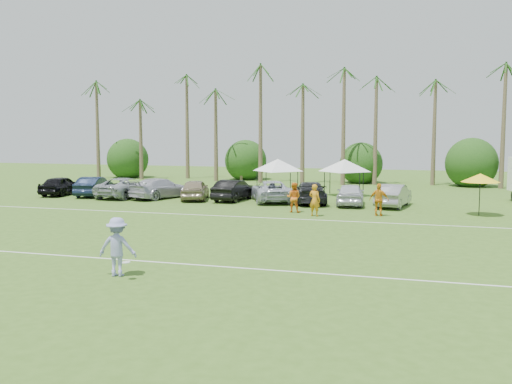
# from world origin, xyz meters

# --- Properties ---
(ground) EXTENTS (120.00, 120.00, 0.00)m
(ground) POSITION_xyz_m (0.00, 0.00, 0.00)
(ground) COLOR #3B601C
(ground) RESTS_ON ground
(field_lines) EXTENTS (80.00, 12.10, 0.01)m
(field_lines) POSITION_xyz_m (0.00, 8.00, 0.01)
(field_lines) COLOR white
(field_lines) RESTS_ON ground
(palm_tree_0) EXTENTS (2.40, 2.40, 8.90)m
(palm_tree_0) POSITION_xyz_m (-22.00, 38.00, 7.48)
(palm_tree_0) COLOR brown
(palm_tree_0) RESTS_ON ground
(palm_tree_1) EXTENTS (2.40, 2.40, 9.90)m
(palm_tree_1) POSITION_xyz_m (-17.00, 38.00, 8.35)
(palm_tree_1) COLOR brown
(palm_tree_1) RESTS_ON ground
(palm_tree_2) EXTENTS (2.40, 2.40, 10.90)m
(palm_tree_2) POSITION_xyz_m (-12.00, 38.00, 9.21)
(palm_tree_2) COLOR brown
(palm_tree_2) RESTS_ON ground
(palm_tree_3) EXTENTS (2.40, 2.40, 11.90)m
(palm_tree_3) POSITION_xyz_m (-8.00, 38.00, 10.06)
(palm_tree_3) COLOR brown
(palm_tree_3) RESTS_ON ground
(palm_tree_4) EXTENTS (2.40, 2.40, 8.90)m
(palm_tree_4) POSITION_xyz_m (-4.00, 38.00, 7.48)
(palm_tree_4) COLOR brown
(palm_tree_4) RESTS_ON ground
(palm_tree_5) EXTENTS (2.40, 2.40, 9.90)m
(palm_tree_5) POSITION_xyz_m (0.00, 38.00, 8.35)
(palm_tree_5) COLOR brown
(palm_tree_5) RESTS_ON ground
(palm_tree_6) EXTENTS (2.40, 2.40, 10.90)m
(palm_tree_6) POSITION_xyz_m (4.00, 38.00, 9.21)
(palm_tree_6) COLOR brown
(palm_tree_6) RESTS_ON ground
(palm_tree_7) EXTENTS (2.40, 2.40, 11.90)m
(palm_tree_7) POSITION_xyz_m (8.00, 38.00, 10.06)
(palm_tree_7) COLOR brown
(palm_tree_7) RESTS_ON ground
(palm_tree_8) EXTENTS (2.40, 2.40, 8.90)m
(palm_tree_8) POSITION_xyz_m (13.00, 38.00, 7.48)
(palm_tree_8) COLOR brown
(palm_tree_8) RESTS_ON ground
(palm_tree_9) EXTENTS (2.40, 2.40, 9.90)m
(palm_tree_9) POSITION_xyz_m (18.00, 38.00, 8.35)
(palm_tree_9) COLOR brown
(palm_tree_9) RESTS_ON ground
(bush_tree_0) EXTENTS (4.00, 4.00, 4.00)m
(bush_tree_0) POSITION_xyz_m (-19.00, 39.00, 1.80)
(bush_tree_0) COLOR brown
(bush_tree_0) RESTS_ON ground
(bush_tree_1) EXTENTS (4.00, 4.00, 4.00)m
(bush_tree_1) POSITION_xyz_m (-6.00, 39.00, 1.80)
(bush_tree_1) COLOR brown
(bush_tree_1) RESTS_ON ground
(bush_tree_2) EXTENTS (4.00, 4.00, 4.00)m
(bush_tree_2) POSITION_xyz_m (6.00, 39.00, 1.80)
(bush_tree_2) COLOR brown
(bush_tree_2) RESTS_ON ground
(bush_tree_3) EXTENTS (4.00, 4.00, 4.00)m
(bush_tree_3) POSITION_xyz_m (16.00, 39.00, 1.80)
(bush_tree_3) COLOR brown
(bush_tree_3) RESTS_ON ground
(sideline_player_a) EXTENTS (0.79, 0.63, 1.88)m
(sideline_player_a) POSITION_xyz_m (5.75, 15.47, 0.94)
(sideline_player_a) COLOR orange
(sideline_player_a) RESTS_ON ground
(sideline_player_b) EXTENTS (0.91, 0.72, 1.83)m
(sideline_player_b) POSITION_xyz_m (4.21, 16.73, 0.92)
(sideline_player_b) COLOR orange
(sideline_player_b) RESTS_ON ground
(sideline_player_c) EXTENTS (1.17, 0.59, 1.92)m
(sideline_player_c) POSITION_xyz_m (9.36, 16.60, 0.96)
(sideline_player_c) COLOR orange
(sideline_player_c) RESTS_ON ground
(canopy_tent_left) EXTENTS (4.07, 4.07, 3.30)m
(canopy_tent_left) POSITION_xyz_m (0.87, 26.00, 2.82)
(canopy_tent_left) COLOR black
(canopy_tent_left) RESTS_ON ground
(canopy_tent_right) EXTENTS (4.08, 4.08, 3.31)m
(canopy_tent_right) POSITION_xyz_m (5.98, 26.71, 2.83)
(canopy_tent_right) COLOR black
(canopy_tent_right) RESTS_ON ground
(market_umbrella) EXTENTS (2.23, 2.23, 2.49)m
(market_umbrella) POSITION_xyz_m (15.02, 18.46, 2.23)
(market_umbrella) COLOR black
(market_umbrella) RESTS_ON ground
(frisbee_player) EXTENTS (1.40, 1.00, 2.01)m
(frisbee_player) POSITION_xyz_m (1.88, -0.25, 1.01)
(frisbee_player) COLOR #9194CD
(frisbee_player) RESTS_ON ground
(parked_car_0) EXTENTS (2.07, 4.52, 1.50)m
(parked_car_0) POSITION_xyz_m (-15.37, 21.09, 0.75)
(parked_car_0) COLOR black
(parked_car_0) RESTS_ON ground
(parked_car_1) EXTENTS (2.47, 4.78, 1.50)m
(parked_car_1) POSITION_xyz_m (-12.55, 21.23, 0.75)
(parked_car_1) COLOR black
(parked_car_1) RESTS_ON ground
(parked_car_2) EXTENTS (2.90, 5.58, 1.50)m
(parked_car_2) POSITION_xyz_m (-9.74, 21.10, 0.75)
(parked_car_2) COLOR #9B9FA6
(parked_car_2) RESTS_ON ground
(parked_car_3) EXTENTS (3.67, 5.57, 1.50)m
(parked_car_3) POSITION_xyz_m (-6.93, 21.26, 0.75)
(parked_car_3) COLOR #B5B3BF
(parked_car_3) RESTS_ON ground
(parked_car_4) EXTENTS (2.89, 4.72, 1.50)m
(parked_car_4) POSITION_xyz_m (-4.12, 21.15, 0.75)
(parked_car_4) COLOR gray
(parked_car_4) RESTS_ON ground
(parked_car_5) EXTENTS (1.94, 4.67, 1.50)m
(parked_car_5) POSITION_xyz_m (-1.30, 21.52, 0.75)
(parked_car_5) COLOR black
(parked_car_5) RESTS_ON ground
(parked_car_6) EXTENTS (4.36, 5.94, 1.50)m
(parked_car_6) POSITION_xyz_m (1.51, 21.61, 0.75)
(parked_car_6) COLOR #B4B9C5
(parked_car_6) RESTS_ON ground
(parked_car_7) EXTENTS (3.33, 5.53, 1.50)m
(parked_car_7) POSITION_xyz_m (4.32, 21.49, 0.75)
(parked_car_7) COLOR black
(parked_car_7) RESTS_ON ground
(parked_car_8) EXTENTS (2.18, 4.55, 1.50)m
(parked_car_8) POSITION_xyz_m (7.13, 21.12, 0.75)
(parked_car_8) COLOR silver
(parked_car_8) RESTS_ON ground
(parked_car_9) EXTENTS (2.29, 4.75, 1.50)m
(parked_car_9) POSITION_xyz_m (9.95, 21.15, 0.75)
(parked_car_9) COLOR gray
(parked_car_9) RESTS_ON ground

